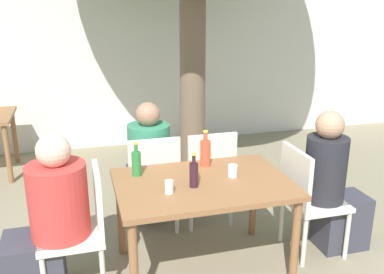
% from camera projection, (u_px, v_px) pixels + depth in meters
% --- Properties ---
extents(ground_plane, '(30.00, 30.00, 0.00)m').
position_uv_depth(ground_plane, '(202.00, 267.00, 3.35)').
color(ground_plane, gray).
extents(cafe_building_wall, '(10.00, 0.08, 2.80)m').
position_uv_depth(cafe_building_wall, '(135.00, 46.00, 5.88)').
color(cafe_building_wall, silver).
rests_on(cafe_building_wall, ground_plane).
extents(dining_table_front, '(1.27, 0.87, 0.73)m').
position_uv_depth(dining_table_front, '(203.00, 192.00, 3.15)').
color(dining_table_front, brown).
rests_on(dining_table_front, ground_plane).
extents(patio_chair_0, '(0.44, 0.44, 0.91)m').
position_uv_depth(patio_chair_0, '(83.00, 224.00, 2.97)').
color(patio_chair_0, beige).
rests_on(patio_chair_0, ground_plane).
extents(patio_chair_1, '(0.44, 0.44, 0.91)m').
position_uv_depth(patio_chair_1, '(307.00, 195.00, 3.41)').
color(patio_chair_1, beige).
rests_on(patio_chair_1, ground_plane).
extents(patio_chair_2, '(0.44, 0.44, 0.91)m').
position_uv_depth(patio_chair_2, '(153.00, 178.00, 3.74)').
color(patio_chair_2, beige).
rests_on(patio_chair_2, ground_plane).
extents(patio_chair_3, '(0.44, 0.44, 0.91)m').
position_uv_depth(patio_chair_3, '(208.00, 172.00, 3.87)').
color(patio_chair_3, beige).
rests_on(patio_chair_3, ground_plane).
extents(person_seated_0, '(0.60, 0.40, 1.18)m').
position_uv_depth(person_seated_0, '(48.00, 225.00, 2.90)').
color(person_seated_0, '#383842').
rests_on(person_seated_0, ground_plane).
extents(person_seated_1, '(0.56, 0.33, 1.20)m').
position_uv_depth(person_seated_1, '(333.00, 189.00, 3.47)').
color(person_seated_1, '#383842').
rests_on(person_seated_1, ground_plane).
extents(person_seated_2, '(0.38, 0.59, 1.16)m').
position_uv_depth(person_seated_2, '(148.00, 167.00, 3.95)').
color(person_seated_2, '#383842').
rests_on(person_seated_2, ground_plane).
extents(wine_bottle_0, '(0.06, 0.06, 0.25)m').
position_uv_depth(wine_bottle_0, '(194.00, 174.00, 3.01)').
color(wine_bottle_0, '#331923').
rests_on(wine_bottle_0, dining_table_front).
extents(soda_bottle_1, '(0.08, 0.08, 0.29)m').
position_uv_depth(soda_bottle_1, '(205.00, 152.00, 3.39)').
color(soda_bottle_1, '#DB4C2D').
rests_on(soda_bottle_1, dining_table_front).
extents(green_bottle_2, '(0.07, 0.07, 0.26)m').
position_uv_depth(green_bottle_2, '(136.00, 163.00, 3.21)').
color(green_bottle_2, '#287A38').
rests_on(green_bottle_2, dining_table_front).
extents(drinking_glass_0, '(0.07, 0.07, 0.09)m').
position_uv_depth(drinking_glass_0, '(233.00, 171.00, 3.20)').
color(drinking_glass_0, silver).
rests_on(drinking_glass_0, dining_table_front).
extents(drinking_glass_1, '(0.06, 0.06, 0.09)m').
position_uv_depth(drinking_glass_1, '(169.00, 187.00, 2.93)').
color(drinking_glass_1, silver).
rests_on(drinking_glass_1, dining_table_front).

